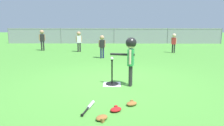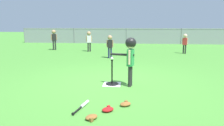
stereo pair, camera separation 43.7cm
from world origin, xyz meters
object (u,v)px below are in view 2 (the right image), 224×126
object	(u,v)px
baseball_on_tee	(112,58)
fielder_deep_right	(54,37)
glove_near_bats	(91,117)
fielder_deep_left	(185,41)
fielder_near_left	(89,39)
spare_bat_silver	(83,105)
glove_by_plate	(125,104)
batter_child	(130,52)
glove_tossed_aside	(108,109)
fielder_near_right	(110,43)
batting_tee	(112,81)

from	to	relation	value
baseball_on_tee	fielder_deep_right	world-z (taller)	fielder_deep_right
baseball_on_tee	glove_near_bats	size ratio (longest dim) A/B	0.27
fielder_deep_right	fielder_deep_left	xyz separation A→B (m)	(7.10, -0.82, -0.10)
fielder_near_left	spare_bat_silver	world-z (taller)	fielder_near_left
fielder_near_left	glove_by_plate	distance (m)	7.86
baseball_on_tee	glove_near_bats	bearing A→B (deg)	-93.76
batter_child	glove_near_bats	size ratio (longest dim) A/B	4.39
glove_tossed_aside	glove_near_bats	bearing A→B (deg)	-123.56
fielder_near_left	glove_tossed_aside	bearing A→B (deg)	-75.88
batter_child	fielder_near_left	xyz separation A→B (m)	(-2.31, 6.22, -0.15)
fielder_deep_left	glove_near_bats	size ratio (longest dim) A/B	3.68
fielder_near_left	fielder_deep_left	distance (m)	4.97
fielder_deep_right	glove_tossed_aside	size ratio (longest dim) A/B	4.26
fielder_near_right	fielder_near_left	distance (m)	2.48
batting_tee	fielder_deep_left	size ratio (longest dim) A/B	0.63
fielder_near_right	batter_child	bearing A→B (deg)	-77.10
fielder_near_left	glove_near_bats	world-z (taller)	fielder_near_left
fielder_near_right	spare_bat_silver	bearing A→B (deg)	-88.83
batter_child	fielder_near_left	bearing A→B (deg)	110.40
fielder_near_right	glove_near_bats	world-z (taller)	fielder_near_right
baseball_on_tee	batter_child	world-z (taller)	batter_child
fielder_near_left	batting_tee	bearing A→B (deg)	-73.07
batter_child	fielder_deep_right	world-z (taller)	batter_child
spare_bat_silver	glove_near_bats	xyz separation A→B (m)	(0.25, -0.49, 0.01)
glove_near_bats	glove_by_plate	bearing A→B (deg)	49.93
batting_tee	glove_near_bats	bearing A→B (deg)	-93.76
batter_child	fielder_near_left	size ratio (longest dim) A/B	1.10
fielder_deep_left	glove_by_plate	distance (m)	7.69
fielder_near_left	fielder_near_right	bearing A→B (deg)	-56.68
batting_tee	fielder_near_right	distance (m)	4.11
baseball_on_tee	fielder_deep_right	bearing A→B (deg)	121.15
spare_bat_silver	glove_near_bats	distance (m)	0.55
baseball_on_tee	batter_child	size ratio (longest dim) A/B	0.06
baseball_on_tee	fielder_near_left	xyz separation A→B (m)	(-1.86, 6.12, 0.04)
batting_tee	baseball_on_tee	distance (m)	0.57
glove_tossed_aside	spare_bat_silver	bearing A→B (deg)	162.54
fielder_deep_right	glove_by_plate	distance (m)	9.16
fielder_deep_right	spare_bat_silver	bearing A→B (deg)	-66.03
glove_near_bats	glove_tossed_aside	world-z (taller)	same
fielder_deep_left	spare_bat_silver	world-z (taller)	fielder_deep_left
batting_tee	spare_bat_silver	bearing A→B (deg)	-104.33
fielder_near_right	glove_by_plate	world-z (taller)	fielder_near_right
batter_child	spare_bat_silver	bearing A→B (deg)	-120.64
fielder_deep_right	glove_by_plate	size ratio (longest dim) A/B	4.23
glove_by_plate	glove_tossed_aside	xyz separation A→B (m)	(-0.30, -0.28, 0.00)
batter_child	spare_bat_silver	distance (m)	1.83
fielder_deep_left	fielder_deep_right	bearing A→B (deg)	173.39
fielder_deep_right	fielder_near_right	bearing A→B (deg)	-36.33
fielder_deep_left	spare_bat_silver	distance (m)	8.12
fielder_near_left	fielder_deep_right	xyz separation A→B (m)	(-2.14, 0.50, 0.04)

